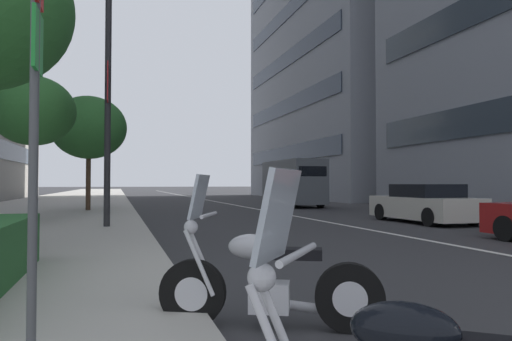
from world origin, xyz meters
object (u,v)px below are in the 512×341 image
object	(u,v)px
delivery_van_ahead	(293,182)
street_tree_mid_sidewalk	(89,128)
car_far_down_avenue	(424,204)
parking_sign_by_curb	(35,99)
street_tree_far_plaza	(33,111)
street_lamp_with_banners	(120,65)
motorcycle_second_in_row	(265,283)

from	to	relation	value
delivery_van_ahead	street_tree_mid_sidewalk	xyz separation A→B (m)	(-3.20, 11.50, 2.53)
car_far_down_avenue	street_tree_mid_sidewalk	size ratio (longest dim) A/B	0.81
car_far_down_avenue	parking_sign_by_curb	size ratio (longest dim) A/B	1.50
parking_sign_by_curb	street_tree_far_plaza	bearing A→B (deg)	9.16
street_lamp_with_banners	street_tree_far_plaza	size ratio (longest dim) A/B	1.69
parking_sign_by_curb	delivery_van_ahead	bearing A→B (deg)	-25.07
street_tree_mid_sidewalk	street_lamp_with_banners	bearing A→B (deg)	-171.39
parking_sign_by_curb	street_tree_far_plaza	world-z (taller)	street_tree_far_plaza
motorcycle_second_in_row	delivery_van_ahead	size ratio (longest dim) A/B	0.35
delivery_van_ahead	street_tree_mid_sidewalk	bearing A→B (deg)	104.77
street_lamp_with_banners	street_tree_far_plaza	distance (m)	3.59
motorcycle_second_in_row	parking_sign_by_curb	bearing A→B (deg)	50.62
delivery_van_ahead	street_tree_far_plaza	distance (m)	16.41
street_lamp_with_banners	street_tree_far_plaza	world-z (taller)	street_lamp_with_banners
motorcycle_second_in_row	delivery_van_ahead	world-z (taller)	delivery_van_ahead
motorcycle_second_in_row	street_lamp_with_banners	world-z (taller)	street_lamp_with_banners
motorcycle_second_in_row	car_far_down_avenue	distance (m)	13.43
delivery_van_ahead	street_tree_mid_sidewalk	distance (m)	12.20
motorcycle_second_in_row	parking_sign_by_curb	world-z (taller)	parking_sign_by_curb
car_far_down_avenue	delivery_van_ahead	size ratio (longest dim) A/B	0.74
street_tree_far_plaza	street_tree_mid_sidewalk	xyz separation A→B (m)	(6.81, -1.31, 0.30)
street_tree_mid_sidewalk	delivery_van_ahead	bearing A→B (deg)	-74.47
street_tree_mid_sidewalk	parking_sign_by_curb	bearing A→B (deg)	-177.75
car_far_down_avenue	parking_sign_by_curb	distance (m)	15.48
parking_sign_by_curb	street_tree_far_plaza	distance (m)	13.21
street_tree_far_plaza	street_lamp_with_banners	bearing A→B (deg)	-128.30
motorcycle_second_in_row	street_tree_far_plaza	world-z (taller)	street_tree_far_plaza
parking_sign_by_curb	street_lamp_with_banners	world-z (taller)	street_lamp_with_banners
parking_sign_by_curb	street_tree_mid_sidewalk	size ratio (longest dim) A/B	0.54
car_far_down_avenue	parking_sign_by_curb	bearing A→B (deg)	134.09
motorcycle_second_in_row	street_tree_far_plaza	distance (m)	13.03
car_far_down_avenue	street_lamp_with_banners	distance (m)	11.27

